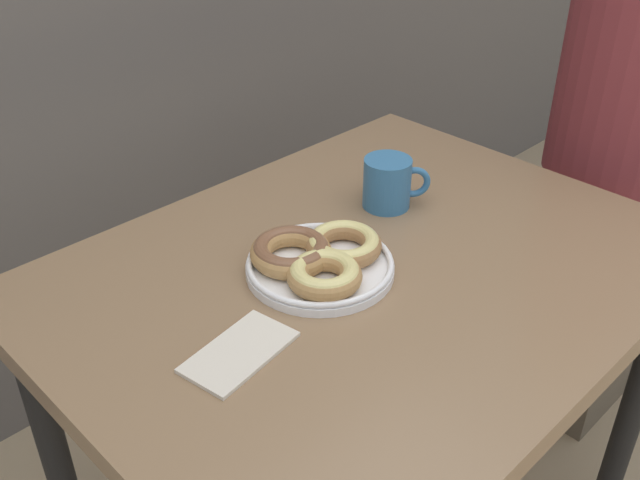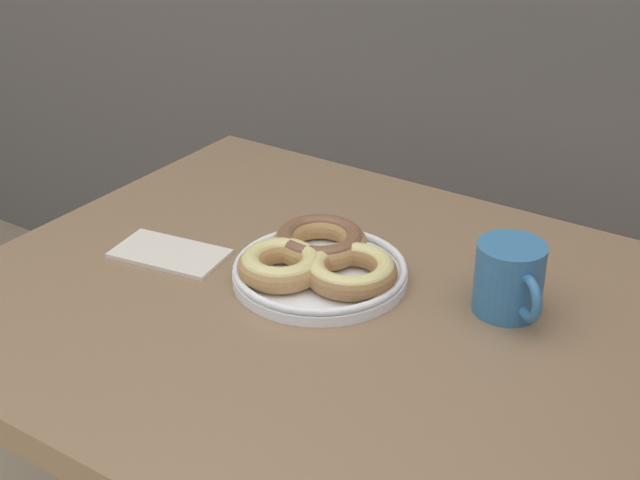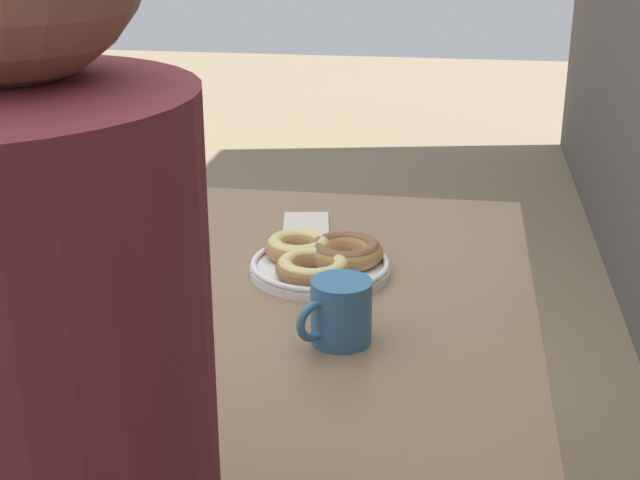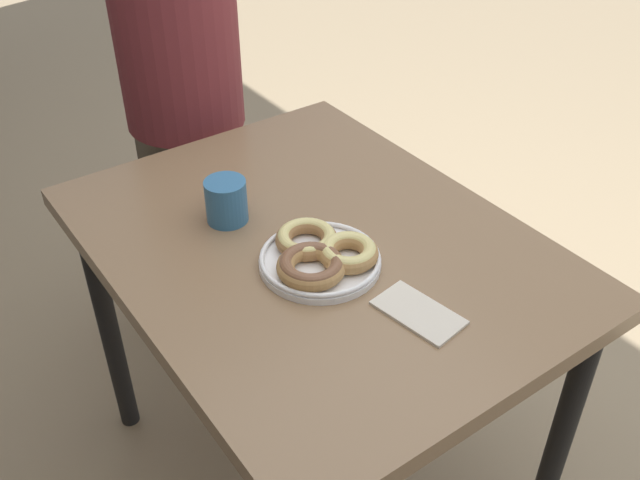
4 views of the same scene
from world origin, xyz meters
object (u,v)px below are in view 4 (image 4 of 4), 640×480
(napkin, at_px, (418,313))
(dining_table, at_px, (315,275))
(coffee_mug, at_px, (227,200))
(person_figure, at_px, (183,95))
(donut_plate, at_px, (320,255))

(napkin, bearing_deg, dining_table, 4.46)
(coffee_mug, height_order, person_figure, person_figure)
(dining_table, height_order, donut_plate, donut_plate)
(dining_table, bearing_deg, person_figure, -6.17)
(napkin, bearing_deg, coffee_mug, 15.68)
(donut_plate, bearing_deg, napkin, -163.70)
(donut_plate, height_order, napkin, donut_plate)
(coffee_mug, bearing_deg, dining_table, -147.86)
(dining_table, bearing_deg, napkin, -175.54)
(dining_table, xyz_separation_m, person_figure, (0.74, -0.08, 0.10))
(dining_table, distance_m, donut_plate, 0.14)
(donut_plate, bearing_deg, dining_table, -27.75)
(dining_table, xyz_separation_m, napkin, (-0.29, -0.02, 0.09))
(donut_plate, xyz_separation_m, napkin, (-0.21, -0.06, -0.02))
(donut_plate, relative_size, person_figure, 0.17)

